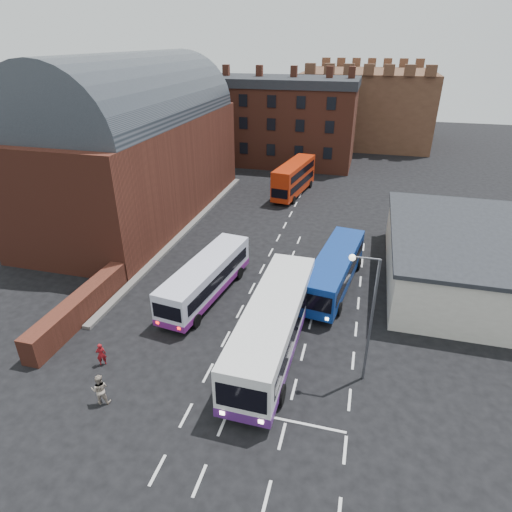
% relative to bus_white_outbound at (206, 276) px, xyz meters
% --- Properties ---
extents(ground, '(180.00, 180.00, 0.00)m').
position_rel_bus_white_outbound_xyz_m(ground, '(2.96, -6.95, -1.66)').
color(ground, black).
extents(railway_station, '(12.00, 28.00, 16.00)m').
position_rel_bus_white_outbound_xyz_m(railway_station, '(-12.54, 14.05, 5.98)').
color(railway_station, '#602B1E').
rests_on(railway_station, ground).
extents(forecourt_wall, '(1.20, 10.00, 1.80)m').
position_rel_bus_white_outbound_xyz_m(forecourt_wall, '(-7.24, -4.95, -0.76)').
color(forecourt_wall, '#602B1E').
rests_on(forecourt_wall, ground).
extents(cream_building, '(10.40, 16.40, 4.25)m').
position_rel_bus_white_outbound_xyz_m(cream_building, '(17.96, 7.05, 0.50)').
color(cream_building, beige).
rests_on(cream_building, ground).
extents(brick_terrace, '(22.00, 10.00, 11.00)m').
position_rel_bus_white_outbound_xyz_m(brick_terrace, '(-3.04, 39.05, 3.84)').
color(brick_terrace, brown).
rests_on(brick_terrace, ground).
extents(castle_keep, '(22.00, 22.00, 12.00)m').
position_rel_bus_white_outbound_xyz_m(castle_keep, '(8.96, 59.05, 4.34)').
color(castle_keep, brown).
rests_on(castle_keep, ground).
extents(bus_white_outbound, '(3.67, 10.53, 2.81)m').
position_rel_bus_white_outbound_xyz_m(bus_white_outbound, '(0.00, 0.00, 0.00)').
color(bus_white_outbound, silver).
rests_on(bus_white_outbound, ground).
extents(bus_white_inbound, '(3.35, 12.64, 3.43)m').
position_rel_bus_white_outbound_xyz_m(bus_white_inbound, '(6.10, -4.86, 0.37)').
color(bus_white_inbound, silver).
rests_on(bus_white_inbound, ground).
extents(bus_blue, '(3.82, 10.76, 2.87)m').
position_rel_bus_white_outbound_xyz_m(bus_blue, '(8.96, 3.50, 0.04)').
color(bus_blue, navy).
rests_on(bus_blue, ground).
extents(bus_red_double, '(3.68, 9.97, 3.90)m').
position_rel_bus_white_outbound_xyz_m(bus_red_double, '(2.05, 24.45, 0.41)').
color(bus_red_double, '#B3280B').
rests_on(bus_red_double, ground).
extents(street_lamp, '(1.57, 0.34, 7.69)m').
position_rel_bus_white_outbound_xyz_m(street_lamp, '(11.30, -5.92, 2.98)').
color(street_lamp, '#4F5258').
rests_on(street_lamp, ground).
extents(pedestrian_red, '(0.65, 0.60, 1.49)m').
position_rel_bus_white_outbound_xyz_m(pedestrian_red, '(-3.27, -8.63, -0.91)').
color(pedestrian_red, maroon).
rests_on(pedestrian_red, ground).
extents(pedestrian_beige, '(1.06, 0.94, 1.80)m').
position_rel_bus_white_outbound_xyz_m(pedestrian_beige, '(-1.64, -11.24, -0.76)').
color(pedestrian_beige, '#A69685').
rests_on(pedestrian_beige, ground).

